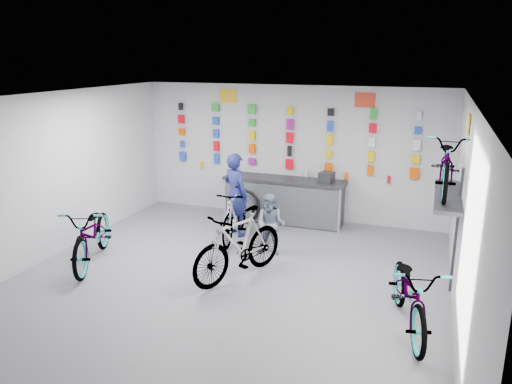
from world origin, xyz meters
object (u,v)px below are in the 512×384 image
at_px(bike_left, 93,234).
at_px(clerk, 236,195).
at_px(bike_center, 239,244).
at_px(counter, 284,201).
at_px(customer, 271,225).
at_px(bike_service, 235,213).
at_px(bike_right, 410,293).

relative_size(bike_left, clerk, 1.22).
height_order(bike_center, clerk, clerk).
distance_m(counter, customer, 1.92).
height_order(bike_center, customer, bike_center).
height_order(bike_service, customer, customer).
xyz_separation_m(bike_right, bike_service, (-3.53, 2.39, 0.02)).
bearing_deg(bike_right, bike_service, 131.63).
bearing_deg(clerk, bike_center, 139.83).
distance_m(bike_left, bike_right, 5.48).
xyz_separation_m(bike_center, customer, (0.19, 1.15, -0.01)).
xyz_separation_m(clerk, customer, (1.02, -0.78, -0.28)).
height_order(bike_left, bike_right, bike_left).
bearing_deg(bike_service, bike_center, -73.40).
xyz_separation_m(bike_left, bike_service, (1.93, 1.97, -0.00)).
relative_size(bike_left, bike_service, 1.15).
bearing_deg(bike_center, bike_left, -148.45).
xyz_separation_m(bike_center, bike_right, (2.79, -0.73, -0.06)).
relative_size(bike_service, clerk, 1.06).
xyz_separation_m(counter, bike_left, (-2.55, -3.36, 0.07)).
distance_m(bike_center, bike_right, 2.88).
xyz_separation_m(counter, clerk, (-0.70, -1.11, 0.38)).
relative_size(bike_right, customer, 1.72).
bearing_deg(clerk, customer, 169.01).
distance_m(clerk, customer, 1.31).
bearing_deg(bike_center, bike_service, 138.96).
distance_m(bike_left, bike_service, 2.76).
relative_size(counter, customer, 2.31).
height_order(counter, bike_right, bike_right).
bearing_deg(bike_service, bike_left, -141.98).
height_order(bike_center, bike_right, bike_center).
distance_m(counter, bike_center, 3.04).
bearing_deg(bike_right, customer, 129.83).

